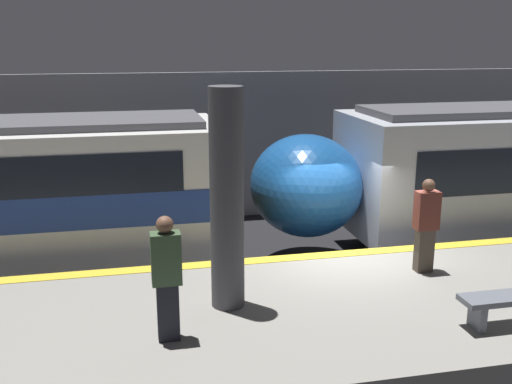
% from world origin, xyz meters
% --- Properties ---
extents(ground_plane, '(120.00, 120.00, 0.00)m').
position_xyz_m(ground_plane, '(0.00, 0.00, 0.00)').
color(ground_plane, black).
extents(platform, '(40.00, 4.19, 1.11)m').
position_xyz_m(platform, '(0.00, -2.09, 0.55)').
color(platform, gray).
rests_on(platform, ground).
extents(station_rear_barrier, '(50.00, 0.15, 4.05)m').
position_xyz_m(station_rear_barrier, '(0.00, 6.31, 2.02)').
color(station_rear_barrier, '#939399').
rests_on(station_rear_barrier, ground).
extents(support_pillar_near, '(0.49, 0.49, 3.20)m').
position_xyz_m(support_pillar_near, '(-2.50, -1.81, 2.70)').
color(support_pillar_near, '#47474C').
rests_on(support_pillar_near, platform).
extents(person_waiting, '(0.38, 0.24, 1.60)m').
position_xyz_m(person_waiting, '(0.95, -1.21, 1.94)').
color(person_waiting, '#473D33').
rests_on(person_waiting, platform).
extents(person_walking, '(0.38, 0.24, 1.68)m').
position_xyz_m(person_walking, '(-3.43, -2.67, 1.99)').
color(person_walking, black).
rests_on(person_walking, platform).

